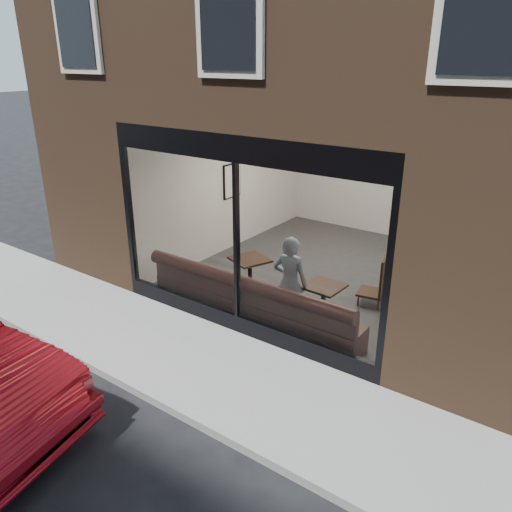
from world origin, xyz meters
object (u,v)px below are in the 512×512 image
Objects in this scene: banquette at (252,310)px; person at (290,283)px; cafe_table_right at (324,286)px; cafe_chair_right at (371,293)px; cafe_table_left at (250,259)px.

banquette is 2.49× the size of person.
person reaches higher than cafe_table_right.
person reaches higher than cafe_chair_right.
person reaches higher than banquette.
cafe_chair_right is (0.79, 1.54, -0.56)m from person.
person is at bearing 20.50° from banquette.
cafe_table_left is at bearing 128.48° from banquette.
cafe_table_left is 1.05× the size of cafe_table_right.
cafe_table_right reaches higher than banquette.
cafe_table_right is (1.67, -0.23, 0.00)m from cafe_table_left.
cafe_chair_right is at bearing 51.79° from banquette.
cafe_table_left is 1.69m from cafe_table_right.
cafe_table_right is 1.35m from cafe_chair_right.
cafe_table_left is at bearing -33.90° from person.
cafe_chair_right is at bearing 26.13° from cafe_table_left.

